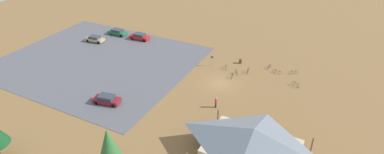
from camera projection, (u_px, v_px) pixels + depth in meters
The scene contains 19 objects.
ground at pixel (220, 83), 55.94m from camera, with size 160.00×160.00×0.00m, color olive.
parking_lot_asphalt at pixel (98, 60), 63.53m from camera, with size 37.70×31.86×0.05m, color #56565B.
bike_pavilion at pixel (252, 144), 38.28m from camera, with size 13.44×9.99×5.26m.
trash_bin at pixel (240, 61), 62.31m from camera, with size 0.60×0.60×0.90m, color brown.
lot_sign at pixel (212, 59), 60.91m from camera, with size 0.56×0.08×2.20m.
pine_mideast at pixel (110, 150), 33.83m from camera, with size 3.55×3.55×8.27m.
bicycle_teal_near_sign at pixel (296, 84), 54.94m from camera, with size 1.47×1.10×0.90m.
bicycle_green_trailside at pixel (293, 72), 58.61m from camera, with size 1.54×0.93×0.84m.
bicycle_blue_yard_front at pixel (226, 67), 60.45m from camera, with size 0.68×1.64×0.81m.
bicycle_orange_front_row at pixel (248, 71), 59.05m from camera, with size 0.48×1.77×0.92m.
bicycle_red_by_bin at pixel (277, 71), 58.93m from camera, with size 1.69×0.52×0.82m.
bicycle_yellow_near_porch at pixel (236, 72), 58.61m from camera, with size 0.92×1.48×0.87m.
bicycle_purple_lone_east at pixel (269, 67), 60.54m from camera, with size 0.49×1.63×0.76m.
bicycle_white_edge_north at pixel (232, 76), 57.39m from camera, with size 0.48×1.64×0.83m.
car_tan_far_end at pixel (95, 39), 71.17m from camera, with size 4.40×2.23×1.35m.
car_red_second_row at pixel (140, 36), 72.26m from camera, with size 4.74×2.14×1.44m.
car_maroon_inner_stall at pixel (107, 99), 50.27m from camera, with size 4.66×2.66×1.45m.
car_green_by_curb at pixel (118, 32), 74.67m from camera, with size 4.64×1.87×1.37m.
visitor_near_lot at pixel (216, 102), 49.20m from camera, with size 0.36×0.38×1.84m.
Camera 1 is at (-17.02, 44.71, 29.46)m, focal length 29.19 mm.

